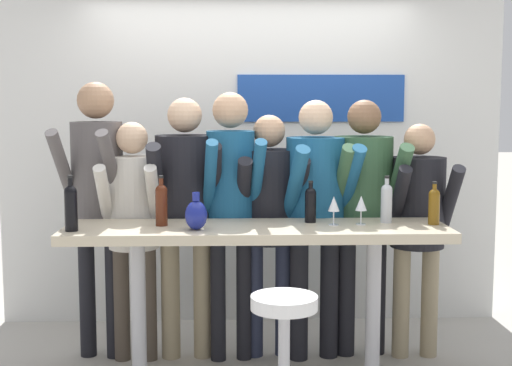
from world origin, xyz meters
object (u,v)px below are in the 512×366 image
object	(u,v)px
person_center_right	(269,210)
wine_bottle_3	(386,201)
person_right	(316,201)
person_left	(133,214)
wine_glass_0	(334,205)
person_far_right	(363,200)
decorative_vase	(196,215)
person_center_left	(186,200)
tasting_table	(256,252)
wine_bottle_1	(71,206)
person_rightmost	(418,215)
wine_bottle_2	(434,205)
wine_glass_1	(361,204)
person_center	(231,193)
wine_bottle_0	(161,203)
wine_bottle_4	(311,203)
person_far_left	(97,187)
bar_stool	(284,345)

from	to	relation	value
person_center_right	wine_bottle_3	world-z (taller)	person_center_right
person_right	wine_bottle_3	bearing A→B (deg)	-52.37
person_left	wine_glass_0	distance (m)	1.34
person_center_right	wine_bottle_3	distance (m)	0.82
person_far_right	decorative_vase	bearing A→B (deg)	-156.29
person_center_left	wine_glass_0	xyz separation A→B (m)	(0.92, -0.48, 0.03)
tasting_table	wine_bottle_1	world-z (taller)	wine_bottle_1
person_right	person_rightmost	world-z (taller)	person_right
wine_bottle_2	wine_glass_1	world-z (taller)	wine_bottle_2
person_rightmost	wine_bottle_1	xyz separation A→B (m)	(-2.17, -0.59, 0.16)
person_center_left	wine_bottle_2	bearing A→B (deg)	-19.66
person_center	wine_glass_1	distance (m)	0.89
person_center	decorative_vase	distance (m)	0.59
wine_bottle_0	wine_bottle_4	distance (m)	0.91
wine_bottle_1	wine_bottle_2	distance (m)	2.15
wine_bottle_1	decorative_vase	world-z (taller)	wine_bottle_1
person_left	person_rightmost	size ratio (longest dim) A/B	1.01
person_center_left	person_center_right	size ratio (longest dim) A/B	1.07
person_center_left	wine_bottle_1	xyz separation A→B (m)	(-0.61, -0.62, 0.05)
person_center_right	wine_glass_1	size ratio (longest dim) A/B	9.28
person_center_left	wine_glass_1	distance (m)	1.18
person_far_right	wine_bottle_0	world-z (taller)	person_far_right
person_center_left	tasting_table	bearing A→B (deg)	-49.94
person_far_right	wine_bottle_2	xyz separation A→B (m)	(0.34, -0.50, 0.04)
decorative_vase	person_right	bearing A→B (deg)	36.37
wine_bottle_0	wine_bottle_2	distance (m)	1.64
person_far_left	wine_glass_1	size ratio (longest dim) A/B	10.51
bar_stool	person_rightmost	bearing A→B (deg)	50.08
bar_stool	person_far_left	xyz separation A→B (m)	(-1.16, 1.23, 0.67)
person_right	wine_bottle_4	world-z (taller)	person_right
person_center	person_rightmost	bearing A→B (deg)	-5.85
tasting_table	person_far_right	size ratio (longest dim) A/B	1.32
person_center	decorative_vase	size ratio (longest dim) A/B	8.14
person_far_right	wine_bottle_2	distance (m)	0.60
person_center_right	person_center	bearing A→B (deg)	-166.93
wine_bottle_2	wine_bottle_3	distance (m)	0.28
person_center_right	person_center_left	bearing A→B (deg)	178.57
person_rightmost	person_far_right	bearing A→B (deg)	168.89
person_center	person_rightmost	xyz separation A→B (m)	(1.25, 0.02, -0.15)
tasting_table	wine_bottle_0	world-z (taller)	wine_bottle_0
person_center_left	wine_bottle_4	bearing A→B (deg)	-27.47
wine_bottle_4	person_rightmost	bearing A→B (deg)	23.84
person_left	person_rightmost	distance (m)	1.89
tasting_table	person_center_left	bearing A→B (deg)	132.65
wine_bottle_0	decorative_vase	size ratio (longest dim) A/B	1.37
person_left	wine_bottle_4	world-z (taller)	person_left
bar_stool	person_far_left	distance (m)	1.82
person_far_left	bar_stool	bearing A→B (deg)	-37.00
person_center	wine_bottle_3	bearing A→B (deg)	-26.16
person_center_right	wine_bottle_3	bearing A→B (deg)	-33.73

